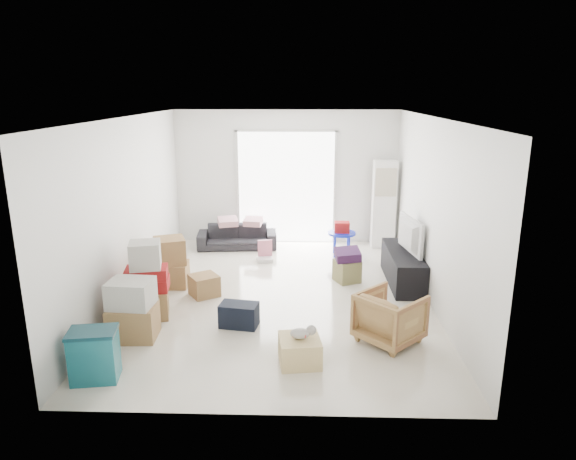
# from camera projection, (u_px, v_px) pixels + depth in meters

# --- Properties ---
(room_shell) EXTENTS (4.98, 6.48, 3.18)m
(room_shell) POSITION_uv_depth(u_px,v_px,m) (279.00, 211.00, 7.56)
(room_shell) COLOR white
(room_shell) RESTS_ON ground
(sliding_door) EXTENTS (2.10, 0.04, 2.33)m
(sliding_door) POSITION_uv_depth(u_px,v_px,m) (286.00, 183.00, 10.46)
(sliding_door) COLOR white
(sliding_door) RESTS_ON room_shell
(ac_tower) EXTENTS (0.45, 0.30, 1.75)m
(ac_tower) POSITION_uv_depth(u_px,v_px,m) (384.00, 205.00, 10.18)
(ac_tower) COLOR white
(ac_tower) RESTS_ON room_shell
(tv_console) EXTENTS (0.48, 1.60, 0.53)m
(tv_console) POSITION_uv_depth(u_px,v_px,m) (403.00, 267.00, 8.42)
(tv_console) COLOR black
(tv_console) RESTS_ON room_shell
(television) EXTENTS (0.71, 1.06, 0.13)m
(television) POSITION_uv_depth(u_px,v_px,m) (404.00, 248.00, 8.33)
(television) COLOR black
(television) RESTS_ON tv_console
(sofa) EXTENTS (1.60, 0.60, 0.61)m
(sofa) POSITION_uv_depth(u_px,v_px,m) (237.00, 233.00, 10.27)
(sofa) COLOR #26252A
(sofa) RESTS_ON room_shell
(pillow_left) EXTENTS (0.49, 0.43, 0.13)m
(pillow_left) POSITION_uv_depth(u_px,v_px,m) (228.00, 215.00, 10.16)
(pillow_left) COLOR #C18D93
(pillow_left) RESTS_ON sofa
(pillow_right) EXTENTS (0.42, 0.36, 0.13)m
(pillow_right) POSITION_uv_depth(u_px,v_px,m) (253.00, 215.00, 10.18)
(pillow_right) COLOR #C18D93
(pillow_right) RESTS_ON sofa
(armchair) EXTENTS (0.95, 0.95, 0.72)m
(armchair) POSITION_uv_depth(u_px,v_px,m) (390.00, 315.00, 6.40)
(armchair) COLOR tan
(armchair) RESTS_ON room_shell
(storage_bins) EXTENTS (0.56, 0.43, 0.59)m
(storage_bins) POSITION_uv_depth(u_px,v_px,m) (94.00, 355.00, 5.57)
(storage_bins) COLOR #16606B
(storage_bins) RESTS_ON room_shell
(box_stack_a) EXTENTS (0.61, 0.52, 0.78)m
(box_stack_a) POSITION_uv_depth(u_px,v_px,m) (132.00, 311.00, 6.50)
(box_stack_a) COLOR olive
(box_stack_a) RESTS_ON room_shell
(box_stack_b) EXTENTS (0.64, 0.64, 1.08)m
(box_stack_b) POSITION_uv_depth(u_px,v_px,m) (147.00, 284.00, 7.11)
(box_stack_b) COLOR olive
(box_stack_b) RESTS_ON room_shell
(box_stack_c) EXTENTS (0.60, 0.60, 0.80)m
(box_stack_c) POSITION_uv_depth(u_px,v_px,m) (171.00, 263.00, 8.23)
(box_stack_c) COLOR olive
(box_stack_c) RESTS_ON room_shell
(loose_box) EXTENTS (0.55, 0.55, 0.33)m
(loose_box) POSITION_uv_depth(u_px,v_px,m) (204.00, 285.00, 7.91)
(loose_box) COLOR olive
(loose_box) RESTS_ON room_shell
(duffel_bag) EXTENTS (0.54, 0.38, 0.32)m
(duffel_bag) POSITION_uv_depth(u_px,v_px,m) (239.00, 315.00, 6.88)
(duffel_bag) COLOR black
(duffel_bag) RESTS_ON room_shell
(ottoman) EXTENTS (0.48, 0.48, 0.36)m
(ottoman) POSITION_uv_depth(u_px,v_px,m) (347.00, 271.00, 8.49)
(ottoman) COLOR olive
(ottoman) RESTS_ON room_shell
(blanket) EXTENTS (0.43, 0.43, 0.14)m
(blanket) POSITION_uv_depth(u_px,v_px,m) (347.00, 256.00, 8.42)
(blanket) COLOR #3B1C46
(blanket) RESTS_ON ottoman
(kids_table) EXTENTS (0.54, 0.54, 0.66)m
(kids_table) POSITION_uv_depth(u_px,v_px,m) (342.00, 232.00, 9.75)
(kids_table) COLOR #0E1FC4
(kids_table) RESTS_ON room_shell
(toy_walker) EXTENTS (0.33, 0.30, 0.38)m
(toy_walker) POSITION_uv_depth(u_px,v_px,m) (265.00, 255.00, 9.52)
(toy_walker) COLOR silver
(toy_walker) RESTS_ON room_shell
(wood_crate) EXTENTS (0.53, 0.53, 0.31)m
(wood_crate) POSITION_uv_depth(u_px,v_px,m) (300.00, 350.00, 5.95)
(wood_crate) COLOR #E3CA83
(wood_crate) RESTS_ON room_shell
(plush_bunny) EXTENTS (0.30, 0.17, 0.15)m
(plush_bunny) POSITION_uv_depth(u_px,v_px,m) (303.00, 333.00, 5.89)
(plush_bunny) COLOR #B2ADA8
(plush_bunny) RESTS_ON wood_crate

